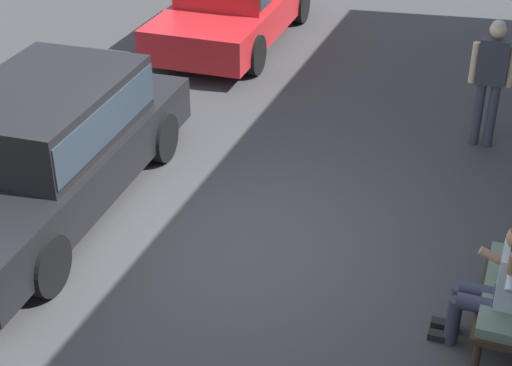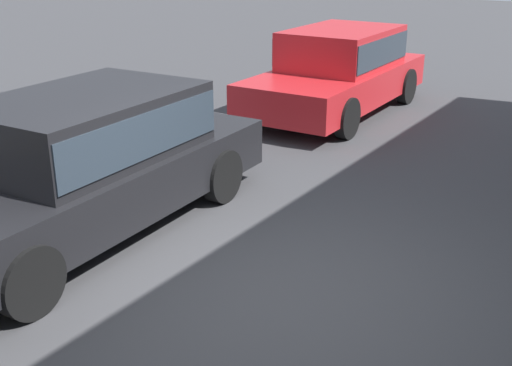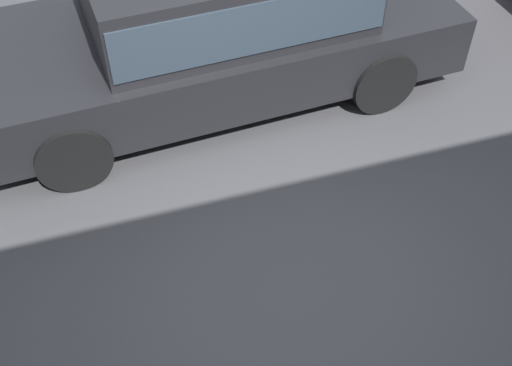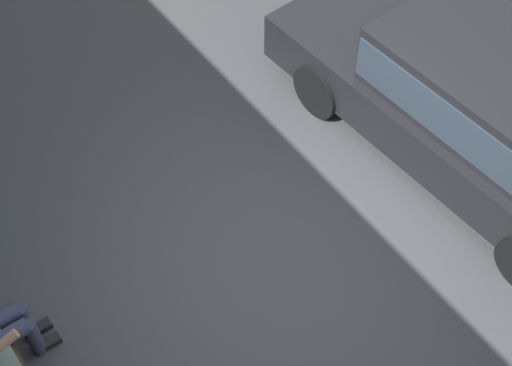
{
  "view_description": "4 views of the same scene",
  "coord_description": "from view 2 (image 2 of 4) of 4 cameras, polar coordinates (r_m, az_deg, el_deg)",
  "views": [
    {
      "loc": [
        6.47,
        2.6,
        4.88
      ],
      "look_at": [
        0.04,
        0.2,
        0.86
      ],
      "focal_mm": 55.0,
      "sensor_mm": 36.0,
      "label": 1
    },
    {
      "loc": [
        4.17,
        2.6,
        2.94
      ],
      "look_at": [
        0.21,
        -0.04,
        1.11
      ],
      "focal_mm": 45.0,
      "sensor_mm": 36.0,
      "label": 2
    },
    {
      "loc": [
        1.08,
        2.6,
        3.96
      ],
      "look_at": [
        0.2,
        -0.21,
        0.89
      ],
      "focal_mm": 45.0,
      "sensor_mm": 36.0,
      "label": 3
    },
    {
      "loc": [
        -3.05,
        2.6,
        6.49
      ],
      "look_at": [
        0.43,
        0.06,
        0.84
      ],
      "focal_mm": 55.0,
      "sensor_mm": 36.0,
      "label": 4
    }
  ],
  "objects": [
    {
      "name": "ground_plane",
      "position": [
        5.73,
        1.51,
        -9.87
      ],
      "size": [
        60.0,
        60.0,
        0.0
      ],
      "primitive_type": "plane",
      "color": "#38383A"
    },
    {
      "name": "parked_car_mid",
      "position": [
        6.92,
        -15.17,
        2.15
      ],
      "size": [
        4.72,
        2.07,
        1.45
      ],
      "color": "black",
      "rests_on": "ground_plane"
    },
    {
      "name": "parked_car_near",
      "position": [
        11.54,
        7.4,
        10.13
      ],
      "size": [
        4.39,
        1.92,
        1.46
      ],
      "color": "red",
      "rests_on": "ground_plane"
    }
  ]
}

